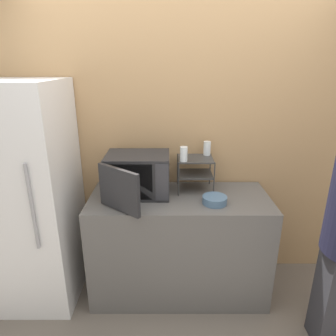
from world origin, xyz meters
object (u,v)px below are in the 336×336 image
(bowl, at_px, (216,200))
(glass_back_right, at_px, (208,148))
(dish_rack, at_px, (196,167))
(refrigerator, at_px, (27,197))
(microwave, at_px, (138,175))
(glass_front_left, at_px, (185,154))

(bowl, bearing_deg, glass_back_right, 94.51)
(dish_rack, xyz_separation_m, glass_back_right, (0.10, 0.09, 0.14))
(dish_rack, height_order, glass_back_right, glass_back_right)
(dish_rack, xyz_separation_m, bowl, (0.13, -0.27, -0.18))
(dish_rack, height_order, refrigerator, refrigerator)
(glass_back_right, height_order, refrigerator, refrigerator)
(microwave, relative_size, dish_rack, 2.13)
(glass_front_left, relative_size, bowl, 0.62)
(glass_front_left, bearing_deg, dish_rack, 39.04)
(refrigerator, bearing_deg, glass_front_left, 4.26)
(microwave, xyz_separation_m, bowl, (0.61, -0.17, -0.14))
(microwave, xyz_separation_m, glass_front_left, (0.38, 0.01, 0.17))
(dish_rack, relative_size, bowl, 1.56)
(dish_rack, xyz_separation_m, refrigerator, (-1.37, -0.18, -0.20))
(glass_front_left, height_order, glass_back_right, same)
(glass_front_left, bearing_deg, microwave, -177.81)
(glass_back_right, relative_size, bowl, 0.62)
(glass_front_left, distance_m, glass_back_right, 0.27)
(dish_rack, distance_m, bowl, 0.35)
(glass_back_right, bearing_deg, refrigerator, -169.86)
(glass_front_left, distance_m, bowl, 0.44)
(dish_rack, xyz_separation_m, glass_front_left, (-0.10, -0.08, 0.14))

